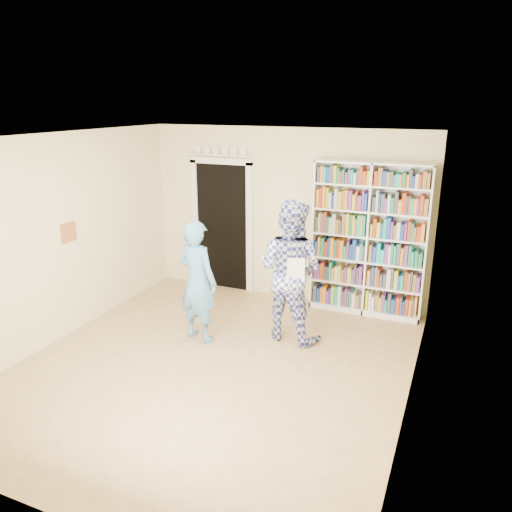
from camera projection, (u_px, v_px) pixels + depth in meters
The scene contains 11 objects.
floor at pixel (213, 366), 6.04m from camera, with size 5.00×5.00×0.00m, color #9F764C.
ceiling at pixel (207, 138), 5.23m from camera, with size 5.00×5.00×0.00m, color white.
wall_back at pixel (285, 215), 7.83m from camera, with size 4.50×4.50×0.00m, color beige.
wall_left at pixel (57, 240), 6.47m from camera, with size 5.00×5.00×0.00m, color beige.
wall_right at pixel (417, 289), 4.79m from camera, with size 5.00×5.00×0.00m, color beige.
bookshelf at pixel (369, 239), 7.25m from camera, with size 1.65×0.31×2.26m.
doorway at pixel (222, 220), 8.27m from camera, with size 1.10×0.08×2.43m.
wall_art at pixel (69, 232), 6.62m from camera, with size 0.03×0.25×0.25m, color brown.
man_blue at pixel (197, 281), 6.51m from camera, with size 0.60×0.39×1.64m, color #4F87AF.
man_plaid at pixel (290, 271), 6.52m from camera, with size 0.92×0.72×1.90m, color navy.
paper_sheet at pixel (296, 270), 6.20m from camera, with size 0.22×0.01×0.31m, color white.
Camera 1 is at (2.57, -4.73, 3.08)m, focal length 35.00 mm.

